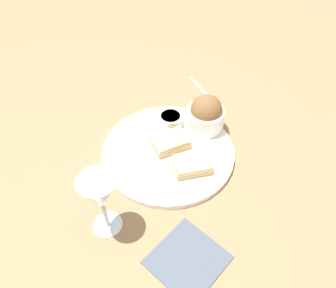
% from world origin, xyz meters
% --- Properties ---
extents(ground_plane, '(4.00, 4.00, 0.00)m').
position_xyz_m(ground_plane, '(0.00, 0.00, 0.00)').
color(ground_plane, '#93704C').
extents(dinner_plate, '(0.32, 0.32, 0.01)m').
position_xyz_m(dinner_plate, '(0.00, 0.00, 0.01)').
color(dinner_plate, white).
rests_on(dinner_plate, ground_plane).
extents(salad_bowl, '(0.10, 0.10, 0.10)m').
position_xyz_m(salad_bowl, '(0.13, -0.01, 0.06)').
color(salad_bowl, white).
rests_on(salad_bowl, dinner_plate).
extents(sauce_ramekin, '(0.06, 0.06, 0.03)m').
position_xyz_m(sauce_ramekin, '(0.07, 0.06, 0.03)').
color(sauce_ramekin, white).
rests_on(sauce_ramekin, dinner_plate).
extents(cheese_toast_near, '(0.10, 0.10, 0.03)m').
position_xyz_m(cheese_toast_near, '(-0.00, -0.08, 0.03)').
color(cheese_toast_near, tan).
rests_on(cheese_toast_near, dinner_plate).
extents(cheese_toast_far, '(0.10, 0.09, 0.03)m').
position_xyz_m(cheese_toast_far, '(0.01, 0.01, 0.03)').
color(cheese_toast_far, tan).
rests_on(cheese_toast_far, dinner_plate).
extents(wine_glass, '(0.07, 0.07, 0.15)m').
position_xyz_m(wine_glass, '(-0.23, -0.06, 0.10)').
color(wine_glass, silver).
rests_on(wine_glass, ground_plane).
extents(napkin, '(0.14, 0.13, 0.01)m').
position_xyz_m(napkin, '(-0.16, -0.22, 0.00)').
color(napkin, '#4C5666').
rests_on(napkin, ground_plane).
extents(fork, '(0.06, 0.17, 0.01)m').
position_xyz_m(fork, '(0.24, 0.10, 0.00)').
color(fork, silver).
rests_on(fork, ground_plane).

